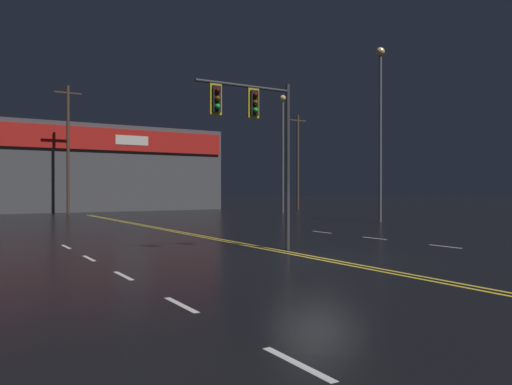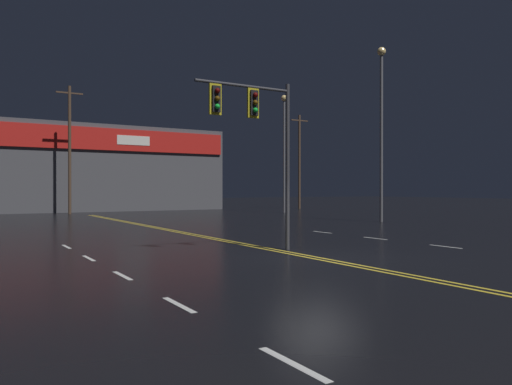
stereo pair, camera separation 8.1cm
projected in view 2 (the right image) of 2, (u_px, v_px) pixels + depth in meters
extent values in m
plane|color=black|center=(316.00, 258.00, 15.30)|extent=(200.00, 200.00, 0.00)
cube|color=gold|center=(313.00, 258.00, 15.22)|extent=(0.12, 60.00, 0.01)
cube|color=gold|center=(320.00, 258.00, 15.37)|extent=(0.12, 60.00, 0.01)
cube|color=silver|center=(293.00, 363.00, 6.03)|extent=(0.12, 1.40, 0.01)
cube|color=silver|center=(179.00, 305.00, 9.12)|extent=(0.12, 1.40, 0.01)
cube|color=silver|center=(122.00, 276.00, 12.20)|extent=(0.12, 1.40, 0.01)
cube|color=silver|center=(89.00, 258.00, 15.28)|extent=(0.12, 1.40, 0.01)
cube|color=silver|center=(66.00, 247.00, 18.36)|extent=(0.12, 1.40, 0.01)
cube|color=silver|center=(445.00, 247.00, 18.40)|extent=(0.12, 1.40, 0.01)
cube|color=silver|center=(375.00, 238.00, 21.48)|extent=(0.12, 1.40, 0.01)
cube|color=silver|center=(322.00, 232.00, 24.56)|extent=(0.12, 1.40, 0.01)
cylinder|color=#38383D|center=(288.00, 167.00, 17.42)|extent=(0.14, 0.14, 5.79)
cylinder|color=#38383D|center=(244.00, 86.00, 16.49)|extent=(3.52, 0.10, 0.10)
cube|color=black|center=(253.00, 103.00, 16.68)|extent=(0.28, 0.24, 0.84)
cube|color=gold|center=(253.00, 103.00, 16.68)|extent=(0.42, 0.08, 0.99)
sphere|color=#500705|center=(255.00, 95.00, 16.54)|extent=(0.17, 0.17, 0.17)
sphere|color=#543707|center=(255.00, 103.00, 16.54)|extent=(0.17, 0.17, 0.17)
sphere|color=green|center=(255.00, 110.00, 16.54)|extent=(0.17, 0.17, 0.17)
cube|color=black|center=(215.00, 99.00, 15.95)|extent=(0.28, 0.24, 0.84)
cube|color=gold|center=(215.00, 99.00, 15.95)|extent=(0.42, 0.08, 0.99)
sphere|color=#500705|center=(217.00, 91.00, 15.81)|extent=(0.17, 0.17, 0.17)
sphere|color=#543707|center=(217.00, 99.00, 15.81)|extent=(0.17, 0.17, 0.17)
sphere|color=green|center=(217.00, 106.00, 15.82)|extent=(0.17, 0.17, 0.17)
cylinder|color=#59595E|center=(381.00, 138.00, 32.42)|extent=(0.20, 0.20, 10.92)
sphere|color=#F9D17A|center=(381.00, 51.00, 32.39)|extent=(0.56, 0.56, 0.56)
cylinder|color=#59595E|center=(284.00, 156.00, 45.09)|extent=(0.20, 0.20, 10.20)
sphere|color=#F9D17A|center=(284.00, 98.00, 45.06)|extent=(0.56, 0.56, 0.56)
cube|color=#4C4C51|center=(66.00, 169.00, 49.85)|extent=(29.98, 10.00, 8.30)
cube|color=red|center=(77.00, 138.00, 45.47)|extent=(29.38, 0.20, 2.08)
cube|color=white|center=(133.00, 140.00, 48.14)|extent=(3.20, 0.16, 0.90)
cylinder|color=#4C3828|center=(70.00, 150.00, 42.41)|extent=(0.26, 0.26, 10.92)
cube|color=#4C3828|center=(70.00, 93.00, 42.38)|extent=(2.20, 0.12, 0.12)
cylinder|color=#4C3828|center=(299.00, 162.00, 54.87)|extent=(0.26, 0.26, 10.31)
cube|color=#4C3828|center=(299.00, 120.00, 54.85)|extent=(2.20, 0.12, 0.12)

